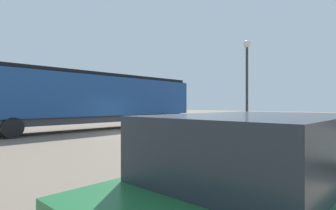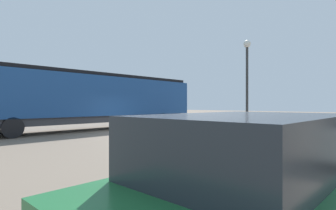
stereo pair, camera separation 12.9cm
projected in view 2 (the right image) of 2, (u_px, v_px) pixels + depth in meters
The scene contains 5 objects.
ground_plane at pixel (136, 133), 16.48m from camera, with size 120.00×120.00×0.00m, color #756656.
locomotive at pixel (99, 98), 19.19m from camera, with size 2.92×17.23×3.93m.
parked_car_green at pixel (254, 188), 2.91m from camera, with size 1.89×4.20×1.65m.
lamp_post at pixel (247, 70), 17.12m from camera, with size 0.47×0.47×5.87m.
platform_fence at pixel (230, 119), 20.12m from camera, with size 0.05×10.94×1.01m.
Camera 2 is at (12.75, -10.61, 1.75)m, focal length 28.72 mm.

